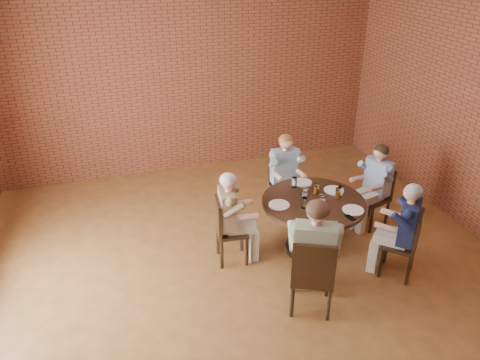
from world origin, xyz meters
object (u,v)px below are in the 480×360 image
object	(u,v)px
chair_d	(312,274)
chair_e	(407,242)
diner_a	(374,187)
diner_e	(402,231)
diner_b	(285,176)
diner_d	(314,256)
chair_a	(376,194)
diner_c	(232,218)
chair_b	(283,182)
dining_table	(312,216)
smartphone	(350,217)
chair_c	(226,228)

from	to	relation	value
chair_d	chair_e	size ratio (longest dim) A/B	1.09
diner_a	diner_e	size ratio (longest dim) A/B	0.99
diner_b	diner_d	bearing A→B (deg)	-102.67
chair_a	diner_e	xyz separation A→B (m)	(-0.36, -1.10, 0.14)
diner_c	chair_b	bearing A→B (deg)	-42.46
chair_b	diner_c	xyz separation A→B (m)	(-1.07, -0.94, 0.13)
dining_table	chair_a	world-z (taller)	chair_a
diner_b	diner_c	xyz separation A→B (m)	(-1.07, -0.87, -0.01)
chair_a	smartphone	size ratio (longest dim) A/B	6.39
diner_e	chair_a	bearing A→B (deg)	-154.20
chair_d	diner_d	bearing A→B (deg)	-90.00
diner_b	diner_d	size ratio (longest dim) A/B	0.90
diner_c	diner_d	world-z (taller)	diner_d
chair_a	chair_d	size ratio (longest dim) A/B	0.91
dining_table	diner_d	distance (m)	1.10
chair_b	diner_d	bearing A→B (deg)	-102.23
dining_table	chair_d	xyz separation A→B (m)	(-0.50, -1.06, -0.01)
chair_b	diner_c	size ratio (longest dim) A/B	0.72
diner_b	diner_c	world-z (taller)	diner_b
chair_b	diner_c	bearing A→B (deg)	-137.53
diner_a	smartphone	bearing A→B (deg)	-62.43
chair_b	chair_e	bearing A→B (deg)	-65.06
smartphone	chair_d	bearing A→B (deg)	-151.89
dining_table	diner_c	distance (m)	1.06
dining_table	smartphone	xyz separation A→B (m)	(0.24, -0.50, 0.23)
chair_a	diner_d	size ratio (longest dim) A/B	0.64
smartphone	chair_e	bearing A→B (deg)	-36.62
diner_b	diner_e	size ratio (longest dim) A/B	1.00
chair_d	diner_a	bearing A→B (deg)	-113.79
dining_table	diner_a	distance (m)	1.14
diner_c	chair_d	distance (m)	1.30
chair_b	chair_c	xyz separation A→B (m)	(-1.14, -0.93, -0.00)
diner_b	diner_e	bearing A→B (deg)	-64.96
chair_a	smartphone	world-z (taller)	chair_a
chair_b	chair_d	xyz separation A→B (m)	(-0.52, -2.12, 0.03)
diner_b	chair_e	distance (m)	1.98
chair_b	diner_b	xyz separation A→B (m)	(-0.00, -0.07, 0.14)
diner_c	smartphone	world-z (taller)	diner_c
diner_a	smartphone	distance (m)	1.19
chair_c	chair_d	bearing A→B (deg)	-146.32
dining_table	diner_c	xyz separation A→B (m)	(-1.05, 0.11, 0.09)
chair_c	diner_e	distance (m)	2.11
diner_a	chair_b	xyz separation A→B (m)	(-1.07, 0.74, -0.13)
diner_b	chair_d	bearing A→B (deg)	-103.17
diner_b	diner_a	bearing A→B (deg)	-30.70
diner_a	chair_c	size ratio (longest dim) A/B	1.40
chair_b	chair_d	distance (m)	2.18
diner_a	diner_c	world-z (taller)	same
diner_d	diner_e	bearing A→B (deg)	-145.12
chair_e	smartphone	size ratio (longest dim) A/B	6.44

